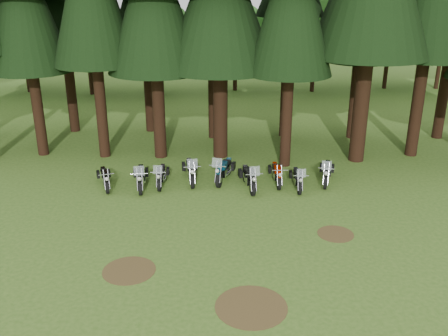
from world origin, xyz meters
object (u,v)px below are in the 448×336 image
(motorcycle_3, at_px, (191,171))
(motorcycle_6, at_px, (277,174))
(motorcycle_5, at_px, (249,178))
(motorcycle_8, at_px, (326,173))
(motorcycle_0, at_px, (105,179))
(motorcycle_7, at_px, (298,179))
(motorcycle_4, at_px, (224,171))
(motorcycle_2, at_px, (161,176))
(motorcycle_1, at_px, (141,178))

(motorcycle_3, bearing_deg, motorcycle_6, -11.23)
(motorcycle_5, height_order, motorcycle_8, motorcycle_5)
(motorcycle_3, bearing_deg, motorcycle_0, -178.16)
(motorcycle_0, distance_m, motorcycle_5, 6.72)
(motorcycle_3, xyz_separation_m, motorcycle_7, (5.01, -0.85, -0.07))
(motorcycle_5, xyz_separation_m, motorcycle_6, (1.35, 0.64, -0.05))
(motorcycle_4, bearing_deg, motorcycle_2, -154.56)
(motorcycle_4, relative_size, motorcycle_7, 1.15)
(motorcycle_3, bearing_deg, motorcycle_8, -9.49)
(motorcycle_0, relative_size, motorcycle_4, 0.84)
(motorcycle_2, xyz_separation_m, motorcycle_6, (5.48, 0.18, -0.00))
(motorcycle_4, xyz_separation_m, motorcycle_6, (2.52, -0.32, -0.07))
(motorcycle_0, distance_m, motorcycle_1, 1.68)
(motorcycle_2, height_order, motorcycle_8, motorcycle_8)
(motorcycle_5, distance_m, motorcycle_8, 3.80)
(motorcycle_2, height_order, motorcycle_3, motorcycle_3)
(motorcycle_2, distance_m, motorcycle_6, 5.48)
(motorcycle_0, bearing_deg, motorcycle_6, -15.32)
(motorcycle_1, relative_size, motorcycle_6, 1.09)
(motorcycle_0, relative_size, motorcycle_7, 0.96)
(motorcycle_0, bearing_deg, motorcycle_1, -21.48)
(motorcycle_0, height_order, motorcycle_4, motorcycle_4)
(motorcycle_3, height_order, motorcycle_8, motorcycle_3)
(motorcycle_0, height_order, motorcycle_6, motorcycle_6)
(motorcycle_3, relative_size, motorcycle_5, 1.03)
(motorcycle_1, bearing_deg, motorcycle_8, -3.11)
(motorcycle_3, bearing_deg, motorcycle_1, -169.29)
(motorcycle_5, bearing_deg, motorcycle_7, -8.33)
(motorcycle_2, height_order, motorcycle_4, motorcycle_4)
(motorcycle_8, bearing_deg, motorcycle_2, -164.55)
(motorcycle_0, bearing_deg, motorcycle_2, -12.54)
(motorcycle_8, bearing_deg, motorcycle_5, -155.75)
(motorcycle_3, height_order, motorcycle_6, motorcycle_3)
(motorcycle_5, xyz_separation_m, motorcycle_7, (2.26, 0.02, -0.06))
(motorcycle_2, height_order, motorcycle_5, motorcycle_5)
(motorcycle_0, bearing_deg, motorcycle_7, -19.59)
(motorcycle_4, height_order, motorcycle_6, motorcycle_4)
(motorcycle_4, distance_m, motorcycle_7, 3.55)
(motorcycle_2, height_order, motorcycle_6, motorcycle_2)
(motorcycle_1, height_order, motorcycle_3, motorcycle_3)
(motorcycle_0, distance_m, motorcycle_8, 10.47)
(motorcycle_4, relative_size, motorcycle_5, 1.02)
(motorcycle_7, height_order, motorcycle_8, motorcycle_8)
(motorcycle_0, relative_size, motorcycle_1, 0.85)
(motorcycle_1, xyz_separation_m, motorcycle_6, (6.39, 0.54, -0.05))
(motorcycle_1, distance_m, motorcycle_5, 5.04)
(motorcycle_2, xyz_separation_m, motorcycle_4, (2.96, 0.50, 0.06))
(motorcycle_1, relative_size, motorcycle_8, 1.02)
(motorcycle_5, bearing_deg, motorcycle_4, 131.95)
(motorcycle_1, height_order, motorcycle_7, motorcycle_1)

